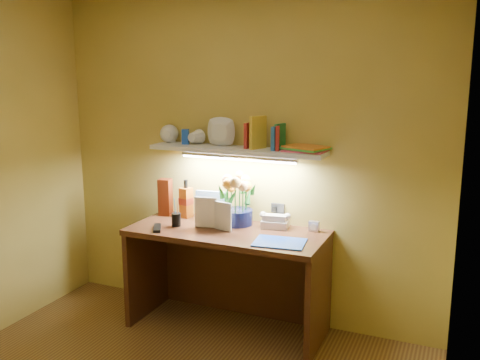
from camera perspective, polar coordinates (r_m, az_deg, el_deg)
name	(u,v)px	position (r m, az deg, el deg)	size (l,w,h in m)	color
desk	(227,280)	(3.92, -1.39, -10.62)	(1.40, 0.60, 0.75)	#3D1E10
flower_bouquet	(238,199)	(3.88, -0.25, -2.00)	(0.24, 0.24, 0.39)	#0B1037
telephone	(275,220)	(3.85, 3.77, -4.28)	(0.19, 0.14, 0.11)	beige
desk_clock	(314,226)	(3.79, 7.90, -4.91)	(0.07, 0.04, 0.07)	#B5B4B8
whisky_bottle	(186,198)	(4.11, -5.77, -1.97)	(0.08, 0.08, 0.29)	#C05C13
whisky_box	(165,197)	(4.19, -7.97, -1.82)	(0.09, 0.09, 0.29)	#581C08
pen_cup	(176,215)	(3.89, -6.83, -3.76)	(0.07, 0.07, 0.16)	black
art_card	(210,206)	(4.01, -3.20, -2.78)	(0.22, 0.04, 0.22)	white
tv_remote	(157,228)	(3.85, -8.83, -5.08)	(0.05, 0.18, 0.02)	black
blue_folder	(280,242)	(3.53, 4.24, -6.66)	(0.33, 0.24, 0.01)	blue
desk_book_a	(195,212)	(3.86, -4.87, -3.38)	(0.17, 0.02, 0.23)	white
desk_book_b	(214,214)	(3.81, -2.74, -3.69)	(0.15, 0.02, 0.20)	silver
wall_shelf	(234,145)	(3.83, -0.66, 3.79)	(1.32, 0.33, 0.26)	silver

